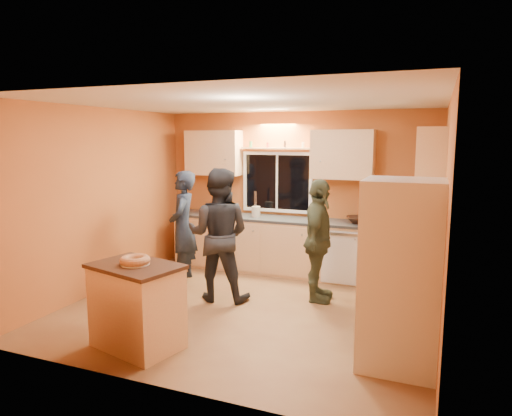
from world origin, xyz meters
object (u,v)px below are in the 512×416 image
at_px(refrigerator, 401,274).
at_px(person_center, 219,235).
at_px(person_right, 318,241).
at_px(island, 137,305).
at_px(person_left, 183,227).

distance_m(refrigerator, person_center, 2.62).
height_order(refrigerator, person_right, refrigerator).
bearing_deg(person_center, island, 74.85).
height_order(person_left, person_center, person_center).
bearing_deg(refrigerator, person_right, 128.58).
xyz_separation_m(refrigerator, person_left, (-3.27, 1.54, -0.05)).
height_order(island, person_right, person_right).
bearing_deg(person_left, person_center, 39.16).
relative_size(refrigerator, island, 1.72).
bearing_deg(person_left, island, -1.27).
xyz_separation_m(island, person_left, (-0.71, 2.15, 0.39)).
height_order(island, person_center, person_center).
height_order(person_left, person_right, person_left).
distance_m(island, person_left, 2.30).
xyz_separation_m(refrigerator, island, (-2.56, -0.61, -0.45)).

